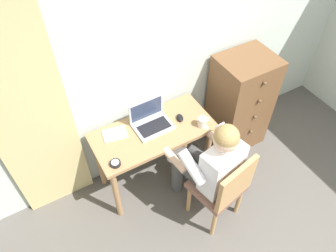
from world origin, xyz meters
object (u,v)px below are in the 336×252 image
object	(u,v)px
desk	(153,140)
desk_clock	(115,163)
person_seated	(210,162)
coffee_mug	(202,122)
notebook_pad	(115,134)
computer_mouse	(180,118)
dresser	(240,103)
laptop	(151,121)
chair	(223,188)

from	to	relation	value
desk	desk_clock	size ratio (longest dim) A/B	12.30
person_seated	coffee_mug	bearing A→B (deg)	67.51
desk	person_seated	xyz separation A→B (m)	(0.28, -0.51, 0.07)
notebook_pad	person_seated	bearing A→B (deg)	-37.06
notebook_pad	coffee_mug	bearing A→B (deg)	-11.86
person_seated	computer_mouse	xyz separation A→B (m)	(0.01, 0.52, 0.07)
person_seated	notebook_pad	xyz separation A→B (m)	(-0.59, 0.64, 0.06)
dresser	person_seated	world-z (taller)	person_seated
coffee_mug	notebook_pad	bearing A→B (deg)	157.91
person_seated	desk_clock	world-z (taller)	person_seated
dresser	computer_mouse	xyz separation A→B (m)	(-0.77, -0.04, 0.20)
laptop	notebook_pad	distance (m)	0.34
chair	computer_mouse	bearing A→B (deg)	91.89
dresser	laptop	size ratio (longest dim) A/B	3.20
desk_clock	notebook_pad	size ratio (longest dim) A/B	0.43
chair	notebook_pad	world-z (taller)	chair
person_seated	coffee_mug	xyz separation A→B (m)	(0.14, 0.34, 0.10)
chair	notebook_pad	size ratio (longest dim) A/B	4.24
dresser	desk_clock	bearing A→B (deg)	-171.67
desk_clock	coffee_mug	bearing A→B (deg)	0.51
laptop	notebook_pad	world-z (taller)	laptop
chair	coffee_mug	xyz separation A→B (m)	(0.11, 0.52, 0.28)
computer_mouse	laptop	bearing A→B (deg)	-176.99
desk	computer_mouse	xyz separation A→B (m)	(0.29, 0.00, 0.14)
person_seated	notebook_pad	distance (m)	0.87
computer_mouse	desk_clock	xyz separation A→B (m)	(-0.73, -0.18, -0.00)
chair	coffee_mug	world-z (taller)	chair
chair	notebook_pad	bearing A→B (deg)	127.25
chair	coffee_mug	distance (m)	0.61
computer_mouse	coffee_mug	bearing A→B (deg)	-34.70
person_seated	laptop	xyz separation A→B (m)	(-0.26, 0.59, 0.11)
dresser	coffee_mug	distance (m)	0.71
chair	person_seated	bearing A→B (deg)	100.28
dresser	laptop	distance (m)	1.06
dresser	notebook_pad	world-z (taller)	dresser
dresser	notebook_pad	xyz separation A→B (m)	(-1.37, 0.09, 0.19)
chair	dresser	bearing A→B (deg)	44.46
chair	desk	bearing A→B (deg)	114.02
desk	laptop	xyz separation A→B (m)	(0.02, 0.07, 0.18)
desk	chair	world-z (taller)	chair
desk_clock	laptop	bearing A→B (deg)	28.36
coffee_mug	person_seated	bearing A→B (deg)	-112.49
chair	desk_clock	xyz separation A→B (m)	(-0.75, 0.52, 0.25)
laptop	notebook_pad	bearing A→B (deg)	170.71
notebook_pad	desk_clock	bearing A→B (deg)	-102.39
desk	dresser	distance (m)	1.06
notebook_pad	desk	bearing A→B (deg)	-11.79
desk	laptop	bearing A→B (deg)	73.55
person_seated	desk_clock	bearing A→B (deg)	154.99
laptop	computer_mouse	xyz separation A→B (m)	(0.26, -0.07, -0.04)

